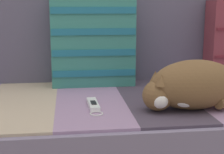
{
  "coord_description": "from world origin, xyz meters",
  "views": [
    {
      "loc": [
        -0.37,
        -1.32,
        0.81
      ],
      "look_at": [
        -0.19,
        0.03,
        0.52
      ],
      "focal_mm": 55.0,
      "sensor_mm": 36.0,
      "label": 1
    }
  ],
  "objects": [
    {
      "name": "couch",
      "position": [
        -0.0,
        0.11,
        0.21
      ],
      "size": [
        2.08,
        0.88,
        0.42
      ],
      "color": "#3D3838",
      "rests_on": "ground_plane"
    },
    {
      "name": "sleeping_cat",
      "position": [
        0.09,
        -0.12,
        0.51
      ],
      "size": [
        0.41,
        0.21,
        0.19
      ],
      "color": "brown",
      "rests_on": "couch"
    },
    {
      "name": "game_remote_near",
      "position": [
        -0.27,
        -0.05,
        0.43
      ],
      "size": [
        0.05,
        0.2,
        0.02
      ],
      "color": "white",
      "rests_on": "couch"
    },
    {
      "name": "sofa_backrest",
      "position": [
        0.0,
        0.48,
        0.71
      ],
      "size": [
        2.04,
        0.14,
        0.57
      ],
      "color": "#514C60",
      "rests_on": "couch"
    },
    {
      "name": "throw_pillow_striped",
      "position": [
        -0.24,
        0.33,
        0.64
      ],
      "size": [
        0.4,
        0.14,
        0.43
      ],
      "color": "#337A70",
      "rests_on": "couch"
    }
  ]
}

